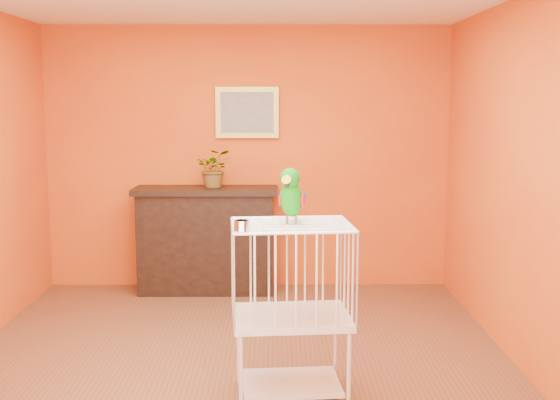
{
  "coord_description": "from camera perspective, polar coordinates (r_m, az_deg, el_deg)",
  "views": [
    {
      "loc": [
        0.29,
        -4.73,
        1.87
      ],
      "look_at": [
        0.31,
        -0.45,
        1.26
      ],
      "focal_mm": 45.0,
      "sensor_mm": 36.0,
      "label": 1
    }
  ],
  "objects": [
    {
      "name": "birdcage",
      "position": [
        4.44,
        0.91,
        -8.79
      ],
      "size": [
        0.76,
        0.61,
        1.12
      ],
      "rotation": [
        0.0,
        0.0,
        0.08
      ],
      "color": "silver",
      "rests_on": "ground"
    },
    {
      "name": "console_cabinet",
      "position": [
        6.9,
        -6.01,
        -3.23
      ],
      "size": [
        1.39,
        0.5,
        1.03
      ],
      "color": "black",
      "rests_on": "ground"
    },
    {
      "name": "ground",
      "position": [
        5.09,
        -3.62,
        -13.46
      ],
      "size": [
        4.5,
        4.5,
        0.0
      ],
      "primitive_type": "plane",
      "color": "brown",
      "rests_on": "ground"
    },
    {
      "name": "framed_picture",
      "position": [
        6.95,
        -2.69,
        7.12
      ],
      "size": [
        0.62,
        0.04,
        0.5
      ],
      "color": "gold",
      "rests_on": "room_shell"
    },
    {
      "name": "room_shell",
      "position": [
        4.74,
        -3.79,
        4.63
      ],
      "size": [
        4.5,
        4.5,
        4.5
      ],
      "color": "#D55D14",
      "rests_on": "ground"
    },
    {
      "name": "feed_cup",
      "position": [
        4.06,
        -3.12,
        -2.09
      ],
      "size": [
        0.09,
        0.09,
        0.06
      ],
      "primitive_type": "cylinder",
      "color": "silver",
      "rests_on": "birdcage"
    },
    {
      "name": "parrot",
      "position": [
        4.3,
        0.93,
        0.41
      ],
      "size": [
        0.18,
        0.32,
        0.35
      ],
      "rotation": [
        0.0,
        0.0,
        -0.27
      ],
      "color": "#59544C",
      "rests_on": "birdcage"
    },
    {
      "name": "potted_plant",
      "position": [
        6.82,
        -5.34,
        2.24
      ],
      "size": [
        0.37,
        0.4,
        0.29
      ],
      "primitive_type": "imported",
      "rotation": [
        0.0,
        0.0,
        0.1
      ],
      "color": "#26722D",
      "rests_on": "console_cabinet"
    }
  ]
}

